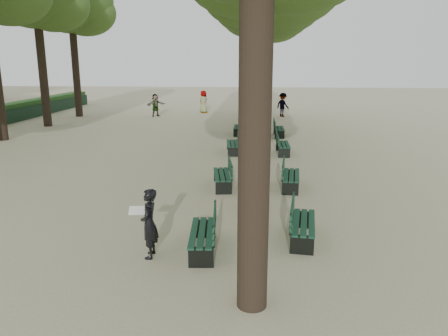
{
  "coord_description": "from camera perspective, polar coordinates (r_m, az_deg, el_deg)",
  "views": [
    {
      "loc": [
        1.58,
        -8.8,
        4.15
      ],
      "look_at": [
        0.6,
        3.0,
        1.2
      ],
      "focal_mm": 35.0,
      "sensor_mm": 36.0,
      "label": 1
    }
  ],
  "objects": [
    {
      "name": "pedestrian_b",
      "position": [
        33.06,
        7.69,
        8.18
      ],
      "size": [
        1.05,
        1.05,
        1.76
      ],
      "primitive_type": "imported",
      "rotation": [
        0.0,
        0.0,
        2.36
      ],
      "color": "#262628",
      "rests_on": "ground"
    },
    {
      "name": "bench_right_2",
      "position": [
        19.84,
        7.72,
        2.58
      ],
      "size": [
        0.62,
        1.81,
        0.92
      ],
      "color": "black",
      "rests_on": "ground"
    },
    {
      "name": "man_with_map",
      "position": [
        9.48,
        -9.75,
        -7.15
      ],
      "size": [
        0.61,
        0.63,
        1.52
      ],
      "color": "black",
      "rests_on": "ground"
    },
    {
      "name": "ground",
      "position": [
        9.85,
        -5.03,
        -10.96
      ],
      "size": [
        120.0,
        120.0,
        0.0
      ],
      "primitive_type": "plane",
      "color": "#B4AF88",
      "rests_on": "ground"
    },
    {
      "name": "pedestrian_e",
      "position": [
        33.36,
        -8.94,
        8.11
      ],
      "size": [
        1.41,
        1.25,
        1.67
      ],
      "primitive_type": "imported",
      "rotation": [
        0.0,
        0.0,
        0.69
      ],
      "color": "#262628",
      "rests_on": "ground"
    },
    {
      "name": "bench_right_3",
      "position": [
        24.46,
        7.19,
        4.75
      ],
      "size": [
        0.6,
        1.81,
        0.92
      ],
      "color": "black",
      "rests_on": "ground"
    },
    {
      "name": "tree_far_5",
      "position": [
        34.81,
        -19.43,
        19.82
      ],
      "size": [
        6.0,
        6.0,
        10.45
      ],
      "color": "#33261C",
      "rests_on": "ground"
    },
    {
      "name": "bench_left_2",
      "position": [
        19.89,
        1.17,
        2.74
      ],
      "size": [
        0.74,
        1.85,
        0.92
      ],
      "color": "black",
      "rests_on": "ground"
    },
    {
      "name": "bench_left_3",
      "position": [
        24.88,
        1.91,
        5.01
      ],
      "size": [
        0.6,
        1.81,
        0.92
      ],
      "color": "black",
      "rests_on": "ground"
    },
    {
      "name": "bench_right_1",
      "position": [
        14.58,
        8.73,
        -1.6
      ],
      "size": [
        0.71,
        1.84,
        0.92
      ],
      "color": "black",
      "rests_on": "ground"
    },
    {
      "name": "tree_central_5",
      "position": [
        31.99,
        4.89,
        20.22
      ],
      "size": [
        6.0,
        6.0,
        9.95
      ],
      "color": "#33261C",
      "rests_on": "ground"
    },
    {
      "name": "bench_left_1",
      "position": [
        14.51,
        -0.22,
        -1.52
      ],
      "size": [
        0.81,
        1.86,
        0.92
      ],
      "color": "black",
      "rests_on": "ground"
    },
    {
      "name": "bench_right_0",
      "position": [
        10.5,
        10.26,
        -7.91
      ],
      "size": [
        0.76,
        1.85,
        0.92
      ],
      "color": "black",
      "rests_on": "ground"
    },
    {
      "name": "bench_left_0",
      "position": [
        9.78,
        -2.81,
        -9.37
      ],
      "size": [
        0.71,
        1.84,
        0.92
      ],
      "color": "black",
      "rests_on": "ground"
    },
    {
      "name": "pedestrian_d",
      "position": [
        35.23,
        -2.7,
        8.64
      ],
      "size": [
        0.89,
        0.82,
        1.76
      ],
      "primitive_type": "imported",
      "rotation": [
        0.0,
        0.0,
        2.45
      ],
      "color": "#262628",
      "rests_on": "ground"
    }
  ]
}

